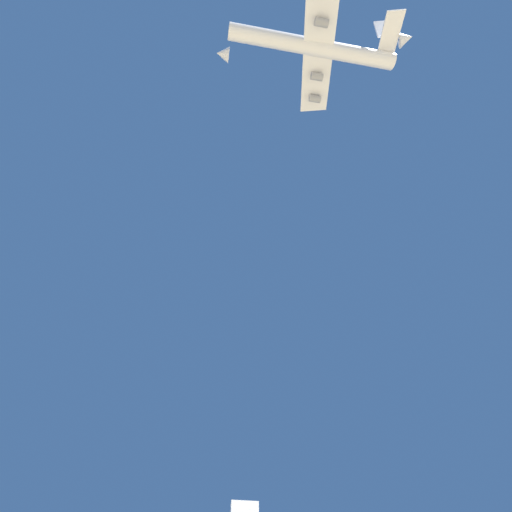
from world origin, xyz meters
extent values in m
cylinder|color=white|center=(-30.80, 43.91, 161.46)|extent=(68.29, 13.69, 6.40)
cone|color=white|center=(5.39, 39.18, 161.46)|extent=(5.63, 6.58, 6.08)
cone|color=white|center=(-66.97, 48.78, 162.05)|extent=(6.74, 7.17, 5.76)
cube|color=white|center=(-32.81, 43.94, 160.53)|extent=(19.48, 59.56, 14.92)
cylinder|color=gray|center=(-35.65, 22.23, 163.58)|extent=(5.29, 3.52, 3.00)
cylinder|color=gray|center=(-34.27, 32.83, 160.98)|extent=(5.29, 3.52, 3.00)
cylinder|color=gray|center=(-31.49, 54.03, 155.80)|extent=(5.29, 3.52, 3.00)
cube|color=white|center=(-60.30, 49.71, 169.43)|extent=(8.34, 4.14, 10.27)
cube|color=white|center=(-60.52, 47.99, 162.24)|extent=(9.73, 22.25, 5.77)
camera|label=1|loc=(-4.96, 94.33, 3.54)|focal=25.20mm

